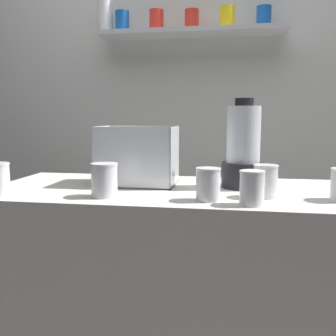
{
  "coord_description": "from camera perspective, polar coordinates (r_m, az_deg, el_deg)",
  "views": [
    {
      "loc": [
        0.25,
        -1.48,
        1.18
      ],
      "look_at": [
        0.0,
        0.0,
        0.98
      ],
      "focal_mm": 41.68,
      "sensor_mm": 36.0,
      "label": 1
    }
  ],
  "objects": [
    {
      "name": "back_wall_unit",
      "position": [
        2.26,
        3.24,
        9.71
      ],
      "size": [
        2.6,
        0.24,
        2.5
      ],
      "color": "silver",
      "rests_on": "ground_plane"
    },
    {
      "name": "counter",
      "position": [
        1.67,
        -0.0,
        -18.38
      ],
      "size": [
        1.4,
        0.64,
        0.9
      ],
      "primitive_type": "cube",
      "color": "beige",
      "rests_on": "ground_plane"
    },
    {
      "name": "juice_cup_orange_far_right",
      "position": [
        1.39,
        14.08,
        -2.13
      ],
      "size": [
        0.09,
        0.09,
        0.11
      ],
      "color": "white",
      "rests_on": "counter"
    },
    {
      "name": "juice_cup_beet_left",
      "position": [
        1.37,
        -9.29,
        -2.0
      ],
      "size": [
        0.09,
        0.09,
        0.12
      ],
      "color": "white",
      "rests_on": "counter"
    },
    {
      "name": "blender_pitcher",
      "position": [
        1.55,
        10.93,
        2.44
      ],
      "size": [
        0.16,
        0.16,
        0.35
      ],
      "color": "black",
      "rests_on": "counter"
    },
    {
      "name": "juice_cup_mango_right",
      "position": [
        1.26,
        12.16,
        -3.09
      ],
      "size": [
        0.08,
        0.08,
        0.11
      ],
      "color": "white",
      "rests_on": "counter"
    },
    {
      "name": "carrot_display_bin",
      "position": [
        1.61,
        -4.76,
        0.35
      ],
      "size": [
        0.31,
        0.23,
        0.24
      ],
      "color": "white",
      "rests_on": "counter"
    },
    {
      "name": "juice_cup_carrot_middle",
      "position": [
        1.3,
        5.88,
        -2.72
      ],
      "size": [
        0.08,
        0.08,
        0.11
      ],
      "color": "white",
      "rests_on": "counter"
    }
  ]
}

